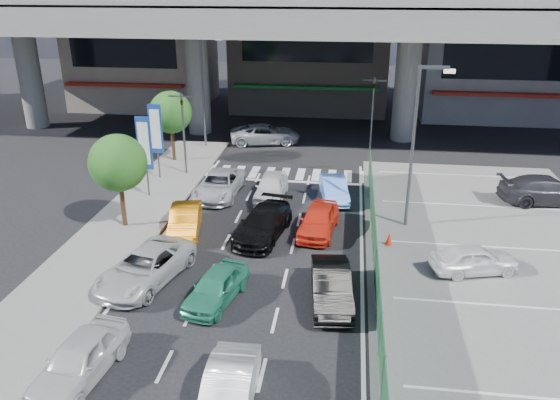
# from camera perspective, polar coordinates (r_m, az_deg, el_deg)

# --- Properties ---
(ground) EXTENTS (120.00, 120.00, 0.00)m
(ground) POSITION_cam_1_polar(r_m,az_deg,el_deg) (23.24, -3.44, -7.95)
(ground) COLOR black
(ground) RESTS_ON ground
(parking_lot) EXTENTS (12.00, 28.00, 0.06)m
(parking_lot) POSITION_cam_1_polar(r_m,az_deg,el_deg) (25.60, 22.64, -6.68)
(parking_lot) COLOR slate
(parking_lot) RESTS_ON ground
(sidewalk_left) EXTENTS (4.00, 30.00, 0.12)m
(sidewalk_left) POSITION_cam_1_polar(r_m,az_deg,el_deg) (28.58, -15.84, -2.61)
(sidewalk_left) COLOR slate
(sidewalk_left) RESTS_ON ground
(fence_run) EXTENTS (0.16, 22.00, 1.80)m
(fence_run) POSITION_cam_1_polar(r_m,az_deg,el_deg) (23.37, 9.92, -5.57)
(fence_run) COLOR #1B4E2C
(fence_run) RESTS_ON ground
(expressway) EXTENTS (64.00, 14.00, 10.75)m
(expressway) POSITION_cam_1_polar(r_m,az_deg,el_deg) (41.97, 2.15, 18.33)
(expressway) COLOR slate
(expressway) RESTS_ON ground
(building_west) EXTENTS (12.00, 10.90, 13.00)m
(building_west) POSITION_cam_1_polar(r_m,az_deg,el_deg) (55.62, -14.17, 16.35)
(building_west) COLOR #A09681
(building_west) RESTS_ON ground
(building_center) EXTENTS (14.00, 10.90, 15.00)m
(building_center) POSITION_cam_1_polar(r_m,az_deg,el_deg) (52.96, 3.33, 17.77)
(building_center) COLOR gray
(building_center) RESTS_ON ground
(building_east) EXTENTS (12.00, 10.90, 12.00)m
(building_east) POSITION_cam_1_polar(r_m,az_deg,el_deg) (53.33, 21.22, 14.77)
(building_east) COLOR gray
(building_east) RESTS_ON ground
(traffic_light_left) EXTENTS (1.60, 1.24, 5.20)m
(traffic_light_left) POSITION_cam_1_polar(r_m,az_deg,el_deg) (34.17, -10.16, 8.86)
(traffic_light_left) COLOR #595B60
(traffic_light_left) RESTS_ON ground
(traffic_light_right) EXTENTS (1.60, 1.24, 5.20)m
(traffic_light_right) POSITION_cam_1_polar(r_m,az_deg,el_deg) (39.48, 9.73, 10.69)
(traffic_light_right) COLOR #595B60
(traffic_light_right) RESTS_ON ground
(street_lamp_right) EXTENTS (1.65, 0.22, 8.00)m
(street_lamp_right) POSITION_cam_1_polar(r_m,az_deg,el_deg) (26.79, 14.18, 6.65)
(street_lamp_right) COLOR #595B60
(street_lamp_right) RESTS_ON ground
(street_lamp_left) EXTENTS (1.65, 0.22, 8.00)m
(street_lamp_left) POSITION_cam_1_polar(r_m,az_deg,el_deg) (39.67, -7.85, 12.09)
(street_lamp_left) COLOR #595B60
(street_lamp_left) RESTS_ON ground
(signboard_near) EXTENTS (0.80, 0.14, 4.70)m
(signboard_near) POSITION_cam_1_polar(r_m,az_deg,el_deg) (31.07, -13.98, 5.53)
(signboard_near) COLOR #595B60
(signboard_near) RESTS_ON ground
(signboard_far) EXTENTS (0.80, 0.14, 4.70)m
(signboard_far) POSITION_cam_1_polar(r_m,az_deg,el_deg) (33.91, -12.84, 7.03)
(signboard_far) COLOR #595B60
(signboard_far) RESTS_ON ground
(tree_near) EXTENTS (2.80, 2.80, 4.80)m
(tree_near) POSITION_cam_1_polar(r_m,az_deg,el_deg) (27.40, -16.57, 3.72)
(tree_near) COLOR #382314
(tree_near) RESTS_ON ground
(tree_far) EXTENTS (2.80, 2.80, 4.80)m
(tree_far) POSITION_cam_1_polar(r_m,az_deg,el_deg) (37.10, -11.36, 8.96)
(tree_far) COLOR #382314
(tree_far) RESTS_ON ground
(van_white_back_left) EXTENTS (2.12, 4.22, 1.38)m
(van_white_back_left) POSITION_cam_1_polar(r_m,az_deg,el_deg) (18.73, -20.20, -15.33)
(van_white_back_left) COLOR silver
(van_white_back_left) RESTS_ON ground
(hatch_white_back_mid) EXTENTS (1.51, 4.03, 1.31)m
(hatch_white_back_mid) POSITION_cam_1_polar(r_m,az_deg,el_deg) (16.65, -5.44, -19.40)
(hatch_white_back_mid) COLOR white
(hatch_white_back_mid) RESTS_ON ground
(sedan_white_mid_left) EXTENTS (3.44, 5.38, 1.38)m
(sedan_white_mid_left) POSITION_cam_1_polar(r_m,az_deg,el_deg) (23.14, -13.88, -6.81)
(sedan_white_mid_left) COLOR silver
(sedan_white_mid_left) RESTS_ON ground
(taxi_teal_mid) EXTENTS (2.30, 3.94, 1.26)m
(taxi_teal_mid) POSITION_cam_1_polar(r_m,az_deg,el_deg) (21.40, -6.72, -9.01)
(taxi_teal_mid) COLOR #2D8E6D
(taxi_teal_mid) RESTS_ON ground
(hatch_black_mid_right) EXTENTS (1.91, 4.32, 1.38)m
(hatch_black_mid_right) POSITION_cam_1_polar(r_m,az_deg,el_deg) (21.27, 5.39, -8.97)
(hatch_black_mid_right) COLOR black
(hatch_black_mid_right) RESTS_ON ground
(taxi_orange_left) EXTENTS (2.12, 4.14, 1.30)m
(taxi_orange_left) POSITION_cam_1_polar(r_m,az_deg,el_deg) (27.07, -9.88, -2.11)
(taxi_orange_left) COLOR orange
(taxi_orange_left) RESTS_ON ground
(sedan_black_mid) EXTENTS (2.71, 5.00, 1.38)m
(sedan_black_mid) POSITION_cam_1_polar(r_m,az_deg,el_deg) (26.26, -1.76, -2.47)
(sedan_black_mid) COLOR black
(sedan_black_mid) RESTS_ON ground
(taxi_orange_right) EXTENTS (2.10, 4.22, 1.38)m
(taxi_orange_right) POSITION_cam_1_polar(r_m,az_deg,el_deg) (26.71, 4.06, -2.08)
(taxi_orange_right) COLOR red
(taxi_orange_right) RESTS_ON ground
(wagon_silver_front_left) EXTENTS (2.39, 4.88, 1.34)m
(wagon_silver_front_left) POSITION_cam_1_polar(r_m,az_deg,el_deg) (31.36, -6.36, 1.60)
(wagon_silver_front_left) COLOR silver
(wagon_silver_front_left) RESTS_ON ground
(sedan_white_front_mid) EXTENTS (1.66, 4.06, 1.38)m
(sedan_white_front_mid) POSITION_cam_1_polar(r_m,az_deg,el_deg) (30.77, -0.93, 1.37)
(sedan_white_front_mid) COLOR white
(sedan_white_front_mid) RESTS_ON ground
(kei_truck_front_right) EXTENTS (1.95, 3.99, 1.26)m
(kei_truck_front_right) POSITION_cam_1_polar(r_m,az_deg,el_deg) (30.82, 5.65, 1.17)
(kei_truck_front_right) COLOR #598DF8
(kei_truck_front_right) RESTS_ON ground
(crossing_wagon_silver) EXTENTS (5.60, 3.48, 1.44)m
(crossing_wagon_silver) POSITION_cam_1_polar(r_m,az_deg,el_deg) (41.24, -1.56, 6.90)
(crossing_wagon_silver) COLOR #B5B8BD
(crossing_wagon_silver) RESTS_ON ground
(parked_sedan_white) EXTENTS (3.91, 2.35, 1.25)m
(parked_sedan_white) POSITION_cam_1_polar(r_m,az_deg,el_deg) (24.50, 19.67, -5.82)
(parked_sedan_white) COLOR white
(parked_sedan_white) RESTS_ON parking_lot
(parked_sedan_dgrey) EXTENTS (5.37, 2.68, 1.50)m
(parked_sedan_dgrey) POSITION_cam_1_polar(r_m,az_deg,el_deg) (33.42, 26.12, 0.94)
(parked_sedan_dgrey) COLOR #2F2E34
(parked_sedan_dgrey) RESTS_ON parking_lot
(traffic_cone) EXTENTS (0.35, 0.35, 0.62)m
(traffic_cone) POSITION_cam_1_polar(r_m,az_deg,el_deg) (26.00, 11.32, -3.98)
(traffic_cone) COLOR red
(traffic_cone) RESTS_ON parking_lot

